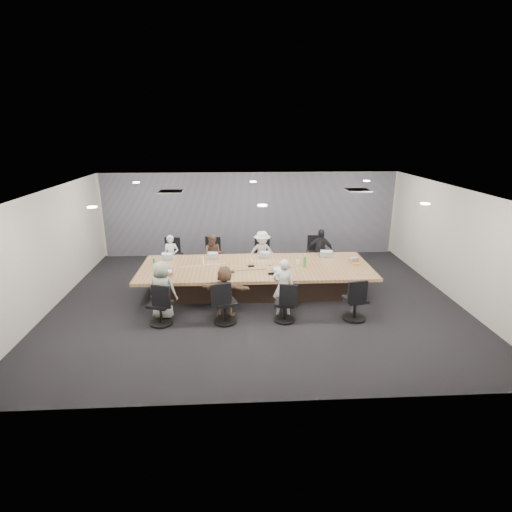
{
  "coord_description": "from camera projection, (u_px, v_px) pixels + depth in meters",
  "views": [
    {
      "loc": [
        -0.54,
        -9.35,
        4.17
      ],
      "look_at": [
        0.0,
        0.4,
        1.05
      ],
      "focal_mm": 28.0,
      "sensor_mm": 36.0,
      "label": 1
    }
  ],
  "objects": [
    {
      "name": "chair_0",
      "position": [
        173.0,
        259.0,
        12.02
      ],
      "size": [
        0.66,
        0.66,
        0.87
      ],
      "primitive_type": null,
      "rotation": [
        0.0,
        0.0,
        3.01
      ],
      "color": "black",
      "rests_on": "ground"
    },
    {
      "name": "person_0",
      "position": [
        171.0,
        256.0,
        11.63
      ],
      "size": [
        0.49,
        0.36,
        1.24
      ],
      "primitive_type": "imported",
      "rotation": [
        0.0,
        0.0,
        6.14
      ],
      "color": "silver",
      "rests_on": "ground"
    },
    {
      "name": "laptop_0",
      "position": [
        168.0,
        258.0,
        11.07
      ],
      "size": [
        0.32,
        0.23,
        0.02
      ],
      "primitive_type": "cube",
      "rotation": [
        0.0,
        0.0,
        3.09
      ],
      "color": "#B2B2B7",
      "rests_on": "conference_table"
    },
    {
      "name": "bottle_clear",
      "position": [
        203.0,
        260.0,
        10.61
      ],
      "size": [
        0.08,
        0.08,
        0.19
      ],
      "primitive_type": "cylinder",
      "rotation": [
        0.0,
        0.0,
        0.38
      ],
      "color": "silver",
      "rests_on": "conference_table"
    },
    {
      "name": "floor",
      "position": [
        257.0,
        300.0,
        10.19
      ],
      "size": [
        10.0,
        8.0,
        0.0
      ],
      "primitive_type": "cube",
      "color": "black",
      "rests_on": "ground"
    },
    {
      "name": "bottle_green_right",
      "position": [
        305.0,
        262.0,
        10.33
      ],
      "size": [
        0.08,
        0.08,
        0.27
      ],
      "primitive_type": "cylinder",
      "rotation": [
        0.0,
        0.0,
        -0.1
      ],
      "color": "#2B7E34",
      "rests_on": "conference_table"
    },
    {
      "name": "ceiling",
      "position": [
        257.0,
        190.0,
        9.34
      ],
      "size": [
        10.0,
        8.0,
        0.0
      ],
      "primitive_type": "cube",
      "color": "white",
      "rests_on": "wall_back"
    },
    {
      "name": "conference_table",
      "position": [
        256.0,
        278.0,
        10.54
      ],
      "size": [
        6.0,
        2.2,
        0.74
      ],
      "color": "#32221B",
      "rests_on": "ground"
    },
    {
      "name": "wall_left",
      "position": [
        48.0,
        251.0,
        9.5
      ],
      "size": [
        0.0,
        8.0,
        2.8
      ],
      "primitive_type": "cube",
      "rotation": [
        1.57,
        0.0,
        1.57
      ],
      "color": "#BCB7AD",
      "rests_on": "ground"
    },
    {
      "name": "person_3",
      "position": [
        320.0,
        252.0,
        11.84
      ],
      "size": [
        0.85,
        0.45,
        1.38
      ],
      "primitive_type": "imported",
      "rotation": [
        0.0,
        0.0,
        6.13
      ],
      "color": "black",
      "rests_on": "ground"
    },
    {
      "name": "laptop_5",
      "position": [
        225.0,
        277.0,
        9.63
      ],
      "size": [
        0.3,
        0.22,
        0.02
      ],
      "primitive_type": "cube",
      "rotation": [
        0.0,
        0.0,
        -0.1
      ],
      "color": "#B2B2B7",
      "rests_on": "conference_table"
    },
    {
      "name": "wall_front",
      "position": [
        272.0,
        323.0,
        5.96
      ],
      "size": [
        10.0,
        0.0,
        2.8
      ],
      "primitive_type": "cube",
      "rotation": [
        -1.57,
        0.0,
        0.0
      ],
      "color": "#BCB7AD",
      "rests_on": "ground"
    },
    {
      "name": "cup_white_near",
      "position": [
        298.0,
        262.0,
        10.58
      ],
      "size": [
        0.11,
        0.11,
        0.11
      ],
      "primitive_type": "cylinder",
      "rotation": [
        0.0,
        0.0,
        -0.25
      ],
      "color": "white",
      "rests_on": "conference_table"
    },
    {
      "name": "chair_2",
      "position": [
        261.0,
        257.0,
        12.16
      ],
      "size": [
        0.69,
        0.69,
        0.86
      ],
      "primitive_type": null,
      "rotation": [
        0.0,
        0.0,
        3.35
      ],
      "color": "black",
      "rests_on": "ground"
    },
    {
      "name": "mug_brown",
      "position": [
        159.0,
        265.0,
        10.33
      ],
      "size": [
        0.1,
        0.1,
        0.11
      ],
      "primitive_type": "cylinder",
      "rotation": [
        0.0,
        0.0,
        -0.1
      ],
      "color": "brown",
      "rests_on": "conference_table"
    },
    {
      "name": "cup_white_far",
      "position": [
        252.0,
        261.0,
        10.72
      ],
      "size": [
        0.08,
        0.08,
        0.09
      ],
      "primitive_type": "cylinder",
      "rotation": [
        0.0,
        0.0,
        -0.08
      ],
      "color": "white",
      "rests_on": "conference_table"
    },
    {
      "name": "person_6",
      "position": [
        283.0,
        287.0,
        9.2
      ],
      "size": [
        0.54,
        0.39,
        1.37
      ],
      "primitive_type": "imported",
      "rotation": [
        0.0,
        0.0,
        3.01
      ],
      "color": "silver",
      "rests_on": "ground"
    },
    {
      "name": "chair_1",
      "position": [
        214.0,
        258.0,
        12.09
      ],
      "size": [
        0.68,
        0.68,
        0.87
      ],
      "primitive_type": null,
      "rotation": [
        0.0,
        0.0,
        2.96
      ],
      "color": "black",
      "rests_on": "ground"
    },
    {
      "name": "canvas_bag",
      "position": [
        353.0,
        260.0,
        10.75
      ],
      "size": [
        0.27,
        0.23,
        0.13
      ],
      "primitive_type": "cube",
      "rotation": [
        0.0,
        0.0,
        0.47
      ],
      "color": "gray",
      "rests_on": "conference_table"
    },
    {
      "name": "curtain",
      "position": [
        250.0,
        215.0,
        13.49
      ],
      "size": [
        9.8,
        0.04,
        2.8
      ],
      "primitive_type": "cube",
      "color": "slate",
      "rests_on": "ground"
    },
    {
      "name": "laptop_6",
      "position": [
        281.0,
        276.0,
        9.71
      ],
      "size": [
        0.35,
        0.24,
        0.02
      ],
      "primitive_type": "cube",
      "rotation": [
        0.0,
        0.0,
        -0.01
      ],
      "color": "#B2B2B7",
      "rests_on": "conference_table"
    },
    {
      "name": "bottle_green_left",
      "position": [
        154.0,
        262.0,
        10.39
      ],
      "size": [
        0.08,
        0.08,
        0.22
      ],
      "primitive_type": "cylinder",
      "rotation": [
        0.0,
        0.0,
        0.33
      ],
      "color": "#2B7E34",
      "rests_on": "conference_table"
    },
    {
      "name": "stapler",
      "position": [
        271.0,
        274.0,
        9.82
      ],
      "size": [
        0.15,
        0.06,
        0.06
      ],
      "primitive_type": "cube",
      "rotation": [
        0.0,
        0.0,
        0.15
      ],
      "color": "black",
      "rests_on": "conference_table"
    },
    {
      "name": "chair_4",
      "position": [
        160.0,
        308.0,
        8.81
      ],
      "size": [
        0.69,
        0.69,
        0.8
      ],
      "primitive_type": null,
      "rotation": [
        0.0,
        0.0,
        -0.33
      ],
      "color": "black",
      "rests_on": "ground"
    },
    {
      "name": "person_5",
      "position": [
        225.0,
        291.0,
        9.15
      ],
      "size": [
        1.18,
        0.56,
        1.22
      ],
      "primitive_type": "imported",
      "rotation": [
        0.0,
        0.0,
        2.96
      ],
      "color": "brown",
      "rests_on": "ground"
    },
    {
      "name": "snack_packet",
      "position": [
        356.0,
        264.0,
        10.54
      ],
      "size": [
        0.22,
        0.17,
        0.04
      ],
      "primitive_type": "cube",
      "rotation": [
        0.0,
        0.0,
        -0.28
      ],
      "color": "orange",
      "rests_on": "conference_table"
    },
    {
      "name": "person_1",
      "position": [
        214.0,
        255.0,
        11.7
      ],
      "size": [
        0.67,
        0.55,
        1.26
      ],
      "primitive_type": "imported",
      "rotation": [
        0.0,
        0.0,
        6.16
      ],
      "color": "brown",
      "rests_on": "ground"
    },
    {
      "name": "chair_7",
      "position": [
        355.0,
        303.0,
        9.04
      ],
      "size": [
        0.64,
        0.64,
        0.82
      ],
      "primitive_type": null,
      "rotation": [
        0.0,
        0.0,
        0.18
      ],
      "color": "black",
      "rests_on": "ground"
    },
    {
      "name": "wall_back",
      "position": [
        250.0,
        214.0,
        13.57
      ],
      "size": [
        10.0,
        0.0,
        2.8
      ],
      "primitive_type": "cube",
      "rotation": [
        1.57,
        0.0,
        0.0
      ],
      "color": "#BCB7AD",
      "rests_on": "ground"
    },
    {
      "name": "mic_left",
      "position": [
        231.0,
        272.0,
        9.97
      ],
      "size": [
        0.19,
        0.16,
        0.03
      ],
      "primitive_type": "cube",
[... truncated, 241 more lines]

